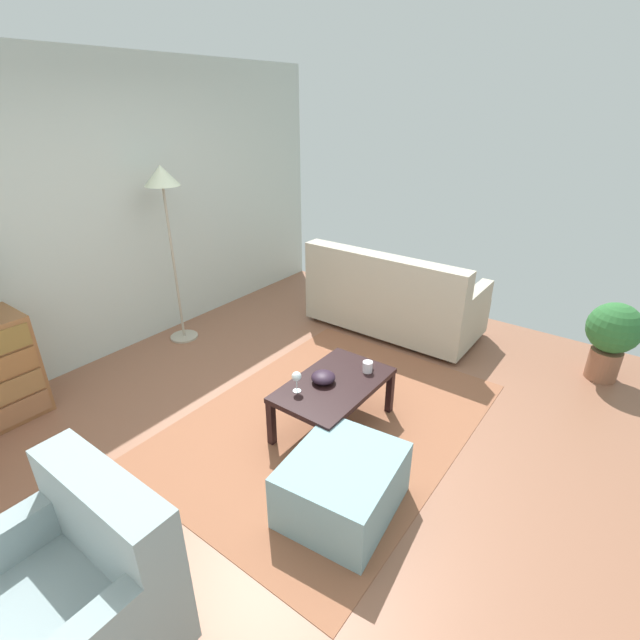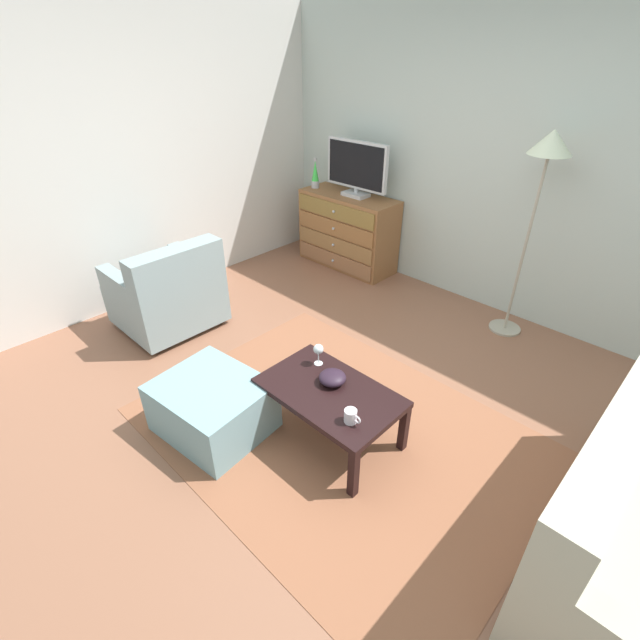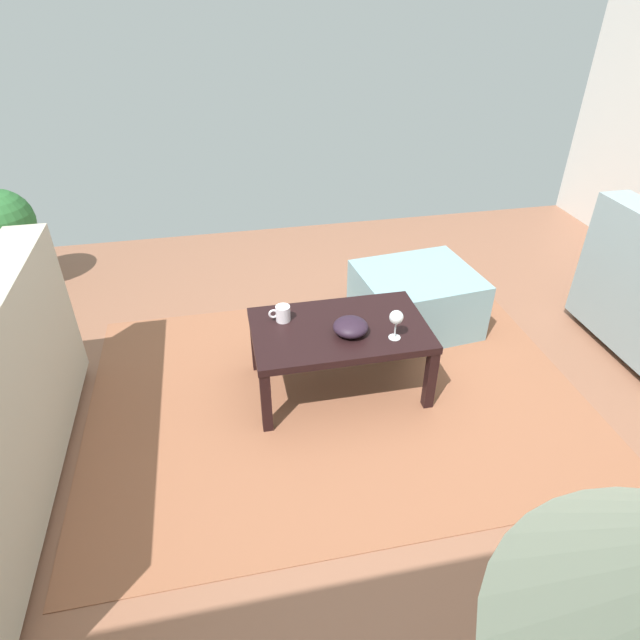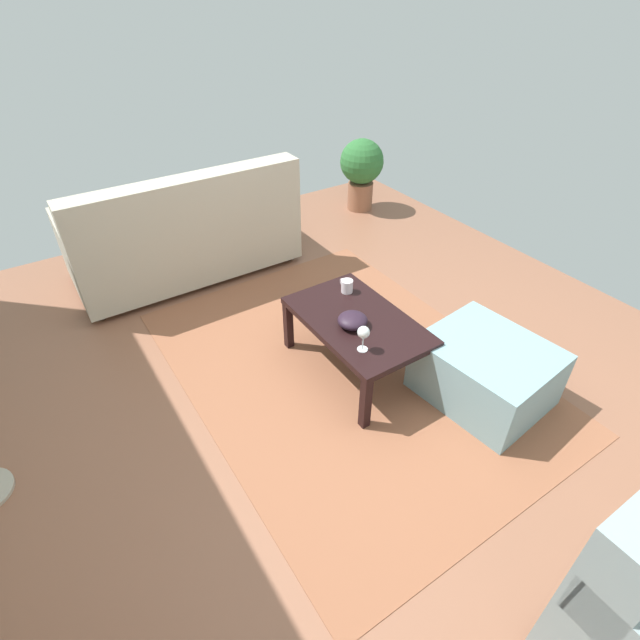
% 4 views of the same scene
% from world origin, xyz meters
% --- Properties ---
extents(ground_plane, '(5.63, 4.89, 0.05)m').
position_xyz_m(ground_plane, '(0.00, 0.00, -0.03)').
color(ground_plane, brown).
extents(area_rug, '(2.60, 1.90, 0.01)m').
position_xyz_m(area_rug, '(0.20, -0.20, 0.00)').
color(area_rug, brown).
rests_on(area_rug, ground_plane).
extents(coffee_table, '(0.90, 0.56, 0.40)m').
position_xyz_m(coffee_table, '(0.17, -0.26, 0.35)').
color(coffee_table, black).
rests_on(coffee_table, ground_plane).
extents(wine_glass, '(0.07, 0.07, 0.16)m').
position_xyz_m(wine_glass, '(-0.07, -0.11, 0.51)').
color(wine_glass, silver).
rests_on(wine_glass, coffee_table).
extents(mug, '(0.11, 0.08, 0.08)m').
position_xyz_m(mug, '(0.45, -0.38, 0.44)').
color(mug, silver).
rests_on(mug, coffee_table).
extents(bowl_decorative, '(0.18, 0.18, 0.08)m').
position_xyz_m(bowl_decorative, '(0.14, -0.19, 0.44)').
color(bowl_decorative, black).
rests_on(bowl_decorative, coffee_table).
extents(couch_large, '(0.85, 1.76, 0.90)m').
position_xyz_m(couch_large, '(1.89, 0.19, 0.34)').
color(couch_large, '#332319').
rests_on(couch_large, ground_plane).
extents(ottoman, '(0.76, 0.67, 0.38)m').
position_xyz_m(ottoman, '(-0.44, -0.75, 0.19)').
color(ottoman, '#759CA4').
rests_on(ottoman, ground_plane).
extents(potted_plant, '(0.44, 0.44, 0.72)m').
position_xyz_m(potted_plant, '(2.16, -1.80, 0.43)').
color(potted_plant, brown).
rests_on(potted_plant, ground_plane).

